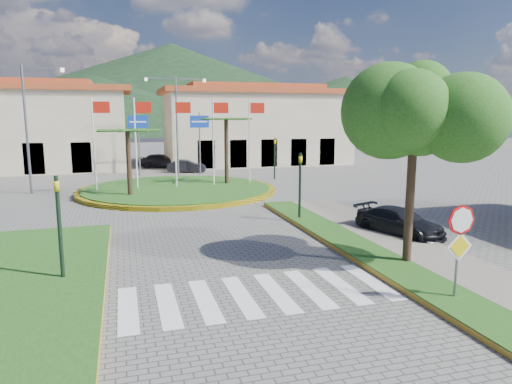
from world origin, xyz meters
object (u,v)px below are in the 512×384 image
object	(u,v)px
roundabout_island	(178,189)
deciduous_tree	(415,106)
car_dark_b	(187,166)
stop_sign	(460,237)
car_side_right	(400,222)
white_van	(81,164)
car_dark_a	(160,160)

from	to	relation	value
roundabout_island	deciduous_tree	xyz separation A→B (m)	(5.50, -17.00, 5.01)
deciduous_tree	car_dark_b	world-z (taller)	deciduous_tree
stop_sign	car_side_right	distance (m)	7.08
roundabout_island	car_dark_b	distance (m)	10.43
roundabout_island	stop_sign	size ratio (longest dim) A/B	4.79
deciduous_tree	roundabout_island	bearing A→B (deg)	107.91
stop_sign	car_side_right	world-z (taller)	stop_sign
white_van	car_dark_a	size ratio (longest dim) A/B	1.04
car_side_right	deciduous_tree	bearing A→B (deg)	-140.59
car_dark_b	car_side_right	distance (m)	24.43
stop_sign	deciduous_tree	distance (m)	4.59
deciduous_tree	car_dark_b	bearing A→B (deg)	97.32
stop_sign	car_side_right	xyz separation A→B (m)	(2.60, 6.47, -1.23)
roundabout_island	car_dark_b	bearing A→B (deg)	78.97
roundabout_island	car_dark_b	size ratio (longest dim) A/B	3.82
car_dark_b	car_dark_a	bearing A→B (deg)	34.94
roundabout_island	deciduous_tree	distance (m)	18.55
car_dark_a	car_dark_b	world-z (taller)	car_dark_a
roundabout_island	white_van	xyz separation A→B (m)	(-7.02, 14.63, 0.41)
roundabout_island	stop_sign	xyz separation A→B (m)	(4.90, -20.04, 1.62)
white_van	car_dark_a	bearing A→B (deg)	-70.16
stop_sign	car_dark_a	xyz separation A→B (m)	(-4.79, 34.72, -1.11)
stop_sign	car_dark_b	world-z (taller)	stop_sign
roundabout_island	stop_sign	distance (m)	20.69
car_dark_a	stop_sign	bearing A→B (deg)	-151.30
roundabout_island	deciduous_tree	bearing A→B (deg)	-72.09
white_van	car_dark_b	xyz separation A→B (m)	(9.02, -4.40, -0.03)
deciduous_tree	white_van	size ratio (longest dim) A/B	1.64
stop_sign	roundabout_island	bearing A→B (deg)	103.73
deciduous_tree	car_dark_a	distance (m)	32.45
stop_sign	car_dark_a	world-z (taller)	stop_sign
car_side_right	roundabout_island	bearing A→B (deg)	98.56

